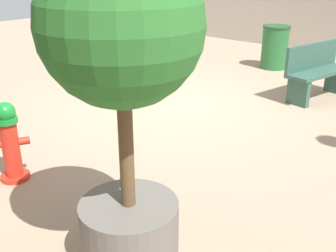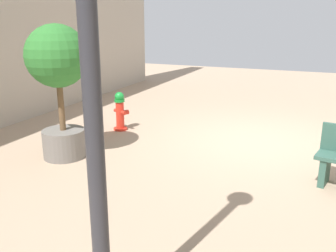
# 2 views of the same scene
# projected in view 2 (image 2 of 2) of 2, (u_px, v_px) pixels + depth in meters

# --- Properties ---
(ground_plane) EXTENTS (23.40, 23.40, 0.00)m
(ground_plane) POSITION_uv_depth(u_px,v_px,m) (257.00, 141.00, 7.82)
(ground_plane) COLOR tan
(fire_hydrant) EXTENTS (0.40, 0.38, 0.90)m
(fire_hydrant) POSITION_uv_depth(u_px,v_px,m) (120.00, 111.00, 8.52)
(fire_hydrant) COLOR red
(fire_hydrant) RESTS_ON ground_plane
(planter_tree) EXTENTS (1.11, 1.11, 2.44)m
(planter_tree) POSITION_uv_depth(u_px,v_px,m) (58.00, 74.00, 6.53)
(planter_tree) COLOR slate
(planter_tree) RESTS_ON ground_plane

